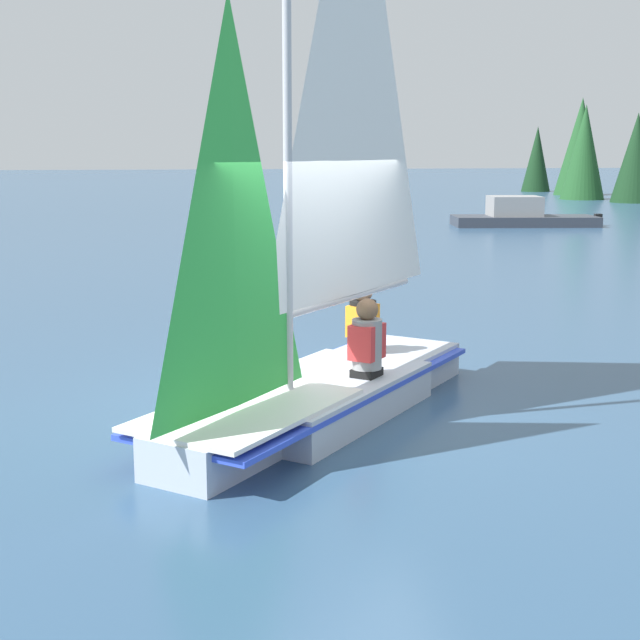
# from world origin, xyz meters

# --- Properties ---
(ground_plane) EXTENTS (260.00, 260.00, 0.00)m
(ground_plane) POSITION_xyz_m (0.00, 0.00, 0.00)
(ground_plane) COLOR #2D4C6B
(sailboat_main) EXTENTS (4.23, 3.94, 6.07)m
(sailboat_main) POSITION_xyz_m (0.04, -0.04, 1.00)
(sailboat_main) COLOR #B2BCCC
(sailboat_main) RESTS_ON ground_plane
(sailor_helm) EXTENTS (0.43, 0.42, 1.16)m
(sailor_helm) POSITION_xyz_m (0.05, -0.48, 0.62)
(sailor_helm) COLOR black
(sailor_helm) RESTS_ON ground_plane
(sailor_crew) EXTENTS (0.43, 0.42, 1.16)m
(sailor_crew) POSITION_xyz_m (1.16, -0.72, 0.62)
(sailor_crew) COLOR black
(sailor_crew) RESTS_ON ground_plane
(motorboat_distant) EXTENTS (2.65, 5.36, 1.05)m
(motorboat_distant) POSITION_xyz_m (21.37, -11.50, 0.36)
(motorboat_distant) COLOR #333842
(motorboat_distant) RESTS_ON ground_plane
(treeline_shore) EXTENTS (15.45, 4.97, 5.83)m
(treeline_shore) POSITION_xyz_m (40.37, -23.73, 2.60)
(treeline_shore) COLOR #143319
(treeline_shore) RESTS_ON ground_plane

